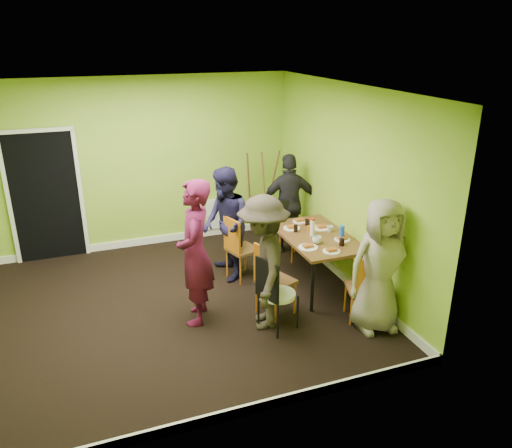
{
  "coord_description": "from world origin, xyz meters",
  "views": [
    {
      "loc": [
        -1.0,
        -5.81,
        3.42
      ],
      "look_at": [
        1.16,
        0.0,
        1.02
      ],
      "focal_mm": 35.0,
      "sensor_mm": 36.0,
      "label": 1
    }
  ],
  "objects": [
    {
      "name": "plate_wall_back",
      "position": [
        2.24,
        0.17,
        0.76
      ],
      "size": [
        0.26,
        0.26,
        0.01
      ],
      "primitive_type": "cylinder",
      "color": "white",
      "rests_on": "dining_table"
    },
    {
      "name": "person_front_end",
      "position": [
        2.23,
        -1.35,
        0.83
      ],
      "size": [
        0.86,
        0.6,
        1.66
      ],
      "primitive_type": "imported",
      "rotation": [
        0.0,
        0.0,
        -0.09
      ],
      "color": "gray",
      "rests_on": "ground"
    },
    {
      "name": "glass_back",
      "position": [
        2.09,
        0.35,
        0.8
      ],
      "size": [
        0.06,
        0.06,
        0.09
      ],
      "primitive_type": "cylinder",
      "color": "black",
      "rests_on": "dining_table"
    },
    {
      "name": "ground",
      "position": [
        0.0,
        0.0,
        0.0
      ],
      "size": [
        5.0,
        5.0,
        0.0
      ],
      "primitive_type": "plane",
      "color": "black",
      "rests_on": "ground"
    },
    {
      "name": "easel",
      "position": [
        1.98,
        1.95,
        0.76
      ],
      "size": [
        0.62,
        0.58,
        1.55
      ],
      "color": "brown",
      "rests_on": "ground"
    },
    {
      "name": "plate_wall_front",
      "position": [
        2.3,
        -0.32,
        0.76
      ],
      "size": [
        0.22,
        0.22,
        0.01
      ],
      "primitive_type": "cylinder",
      "color": "white",
      "rests_on": "dining_table"
    },
    {
      "name": "cup_a",
      "position": [
        1.92,
        -0.3,
        0.8
      ],
      "size": [
        0.13,
        0.13,
        0.1
      ],
      "primitive_type": "imported",
      "color": "white",
      "rests_on": "dining_table"
    },
    {
      "name": "chair_left_near",
      "position": [
        1.13,
        -0.64,
        0.55
      ],
      "size": [
        0.53,
        0.53,
        0.99
      ],
      "rotation": [
        0.0,
        0.0,
        -1.19
      ],
      "color": "orange",
      "rests_on": "ground"
    },
    {
      "name": "person_standing",
      "position": [
        0.23,
        -0.4,
        0.92
      ],
      "size": [
        0.63,
        0.78,
        1.84
      ],
      "primitive_type": "imported",
      "rotation": [
        0.0,
        0.0,
        -1.9
      ],
      "color": "#530E31",
      "rests_on": "ground"
    },
    {
      "name": "plate_near_left",
      "position": [
        1.83,
        0.31,
        0.76
      ],
      "size": [
        0.25,
        0.25,
        0.01
      ],
      "primitive_type": "cylinder",
      "color": "white",
      "rests_on": "dining_table"
    },
    {
      "name": "chair_left_far",
      "position": [
        1.06,
        0.47,
        0.54
      ],
      "size": [
        0.5,
        0.5,
        0.97
      ],
      "rotation": [
        0.0,
        0.0,
        -1.27
      ],
      "color": "orange",
      "rests_on": "ground"
    },
    {
      "name": "dining_table",
      "position": [
        2.05,
        -0.05,
        0.7
      ],
      "size": [
        0.9,
        1.5,
        0.75
      ],
      "color": "black",
      "rests_on": "ground"
    },
    {
      "name": "glass_mid",
      "position": [
        1.83,
        0.18,
        0.8
      ],
      "size": [
        0.06,
        0.06,
        0.1
      ],
      "primitive_type": "cylinder",
      "color": "black",
      "rests_on": "dining_table"
    },
    {
      "name": "cup_b",
      "position": [
        2.29,
        0.01,
        0.79
      ],
      "size": [
        0.09,
        0.09,
        0.08
      ],
      "primitive_type": "imported",
      "color": "white",
      "rests_on": "dining_table"
    },
    {
      "name": "thermos",
      "position": [
        1.99,
        -0.02,
        0.86
      ],
      "size": [
        0.07,
        0.07,
        0.22
      ],
      "primitive_type": "cylinder",
      "color": "white",
      "rests_on": "dining_table"
    },
    {
      "name": "plate_near_right",
      "position": [
        1.75,
        -0.4,
        0.76
      ],
      "size": [
        0.26,
        0.26,
        0.01
      ],
      "primitive_type": "cylinder",
      "color": "white",
      "rests_on": "dining_table"
    },
    {
      "name": "person_left_far",
      "position": [
        0.92,
        0.6,
        0.83
      ],
      "size": [
        0.64,
        0.81,
        1.66
      ],
      "primitive_type": "imported",
      "rotation": [
        0.0,
        0.0,
        -1.56
      ],
      "color": "#191637",
      "rests_on": "ground"
    },
    {
      "name": "person_left_near",
      "position": [
        0.96,
        -0.8,
        0.84
      ],
      "size": [
        0.9,
        1.21,
        1.68
      ],
      "primitive_type": "imported",
      "rotation": [
        0.0,
        0.0,
        -1.85
      ],
      "color": "#2E261E",
      "rests_on": "ground"
    },
    {
      "name": "room_walls",
      "position": [
        -0.02,
        0.04,
        0.99
      ],
      "size": [
        5.04,
        4.54,
        2.82
      ],
      "color": "#84B12D",
      "rests_on": "ground"
    },
    {
      "name": "chair_bentwood",
      "position": [
        1.04,
        -0.96,
        0.53
      ],
      "size": [
        0.49,
        0.48,
        0.97
      ],
      "rotation": [
        0.0,
        0.0,
        -1.2
      ],
      "color": "black",
      "rests_on": "ground"
    },
    {
      "name": "glass_front",
      "position": [
        2.2,
        -0.48,
        0.8
      ],
      "size": [
        0.07,
        0.07,
        0.1
      ],
      "primitive_type": "cylinder",
      "color": "black",
      "rests_on": "dining_table"
    },
    {
      "name": "orange_bottle",
      "position": [
        2.02,
        0.14,
        0.79
      ],
      "size": [
        0.04,
        0.04,
        0.08
      ],
      "primitive_type": "cylinder",
      "color": "orange",
      "rests_on": "dining_table"
    },
    {
      "name": "plate_far_back",
      "position": [
        2.05,
        0.52,
        0.76
      ],
      "size": [
        0.21,
        0.21,
        0.01
      ],
      "primitive_type": "cylinder",
      "color": "white",
      "rests_on": "dining_table"
    },
    {
      "name": "plate_far_front",
      "position": [
        1.98,
        -0.62,
        0.76
      ],
      "size": [
        0.23,
        0.23,
        0.01
      ],
      "primitive_type": "cylinder",
      "color": "white",
      "rests_on": "dining_table"
    },
    {
      "name": "blue_bottle",
      "position": [
        2.3,
        -0.3,
        0.85
      ],
      "size": [
        0.07,
        0.07,
        0.2
      ],
      "primitive_type": "cylinder",
      "color": "blue",
      "rests_on": "dining_table"
    },
    {
      "name": "chair_back_end",
      "position": [
        2.09,
        1.02,
        0.66
      ],
      "size": [
        0.47,
        0.53,
        0.93
      ],
      "rotation": [
        0.0,
        0.0,
        3.4
      ],
      "color": "orange",
      "rests_on": "ground"
    },
    {
      "name": "person_back_end",
      "position": [
        2.16,
        1.15,
        0.82
      ],
      "size": [
        1.02,
        0.57,
        1.64
      ],
      "primitive_type": "imported",
      "rotation": [
        0.0,
        0.0,
        2.95
      ],
      "color": "black",
      "rests_on": "ground"
    },
    {
      "name": "chair_front_end",
      "position": [
        2.15,
        -1.17,
        0.51
      ],
      "size": [
        0.47,
        0.47,
        0.91
      ],
      "rotation": [
        0.0,
        0.0,
        -0.3
      ],
      "color": "orange",
      "rests_on": "ground"
    }
  ]
}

